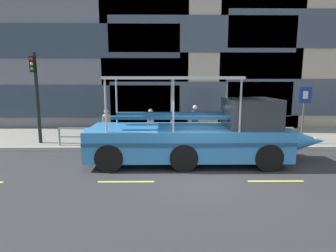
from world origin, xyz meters
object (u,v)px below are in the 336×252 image
object	(u,v)px
duck_tour_boat	(201,135)
pedestrian_near_bow	(250,121)
pedestrian_mid_left	(195,119)
pedestrian_near_stern	(107,123)
parking_sign	(304,105)
traffic_light_pole	(36,89)
pedestrian_mid_right	(151,122)

from	to	relation	value
duck_tour_boat	pedestrian_near_bow	distance (m)	4.34
pedestrian_mid_left	pedestrian_near_stern	world-z (taller)	pedestrian_mid_left
parking_sign	pedestrian_near_bow	distance (m)	2.56
pedestrian_near_bow	pedestrian_mid_left	world-z (taller)	pedestrian_mid_left
parking_sign	pedestrian_near_bow	size ratio (longest dim) A/B	1.69
traffic_light_pole	pedestrian_near_stern	world-z (taller)	traffic_light_pole
traffic_light_pole	pedestrian_mid_left	xyz separation A→B (m)	(7.63, 0.88, -1.53)
pedestrian_mid_right	traffic_light_pole	bearing A→B (deg)	-176.40
pedestrian_near_bow	pedestrian_mid_right	bearing A→B (deg)	-177.58
pedestrian_near_bow	pedestrian_near_stern	world-z (taller)	pedestrian_near_stern
parking_sign	pedestrian_mid_left	xyz separation A→B (m)	(-5.05, 1.11, -0.78)
pedestrian_mid_right	pedestrian_near_stern	size ratio (longest dim) A/B	0.99
traffic_light_pole	pedestrian_near_stern	xyz separation A→B (m)	(3.25, 0.09, -1.61)
traffic_light_pole	pedestrian_near_bow	bearing A→B (deg)	3.03
pedestrian_near_bow	pedestrian_mid_left	distance (m)	2.79
pedestrian_near_bow	pedestrian_near_stern	bearing A→B (deg)	-176.32
duck_tour_boat	pedestrian_near_stern	xyz separation A→B (m)	(-4.23, 2.76, 0.09)
traffic_light_pole	pedestrian_mid_right	xyz separation A→B (m)	(5.37, 0.34, -1.62)
duck_tour_boat	pedestrian_near_stern	world-z (taller)	duck_tour_boat
traffic_light_pole	pedestrian_near_stern	distance (m)	3.63
parking_sign	pedestrian_mid_right	size ratio (longest dim) A/B	1.68
traffic_light_pole	pedestrian_mid_right	bearing A→B (deg)	3.60
traffic_light_pole	pedestrian_mid_right	world-z (taller)	traffic_light_pole
traffic_light_pole	pedestrian_mid_right	size ratio (longest dim) A/B	2.66
traffic_light_pole	duck_tour_boat	bearing A→B (deg)	-19.62
parking_sign	traffic_light_pole	bearing A→B (deg)	178.94
parking_sign	duck_tour_boat	bearing A→B (deg)	-154.93
pedestrian_mid_right	parking_sign	bearing A→B (deg)	-4.48
pedestrian_mid_right	duck_tour_boat	bearing A→B (deg)	-54.97
duck_tour_boat	traffic_light_pole	bearing A→B (deg)	160.38
duck_tour_boat	pedestrian_near_stern	distance (m)	5.05
pedestrian_near_stern	pedestrian_mid_right	bearing A→B (deg)	6.64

